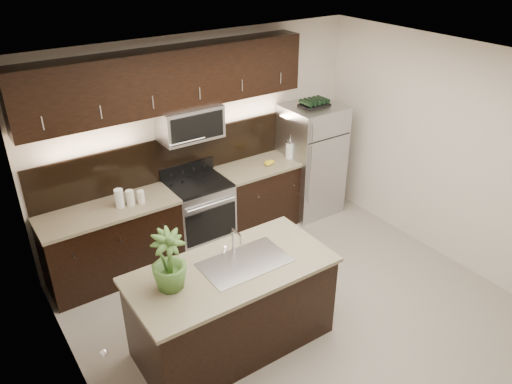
# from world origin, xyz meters

# --- Properties ---
(ground) EXTENTS (4.50, 4.50, 0.00)m
(ground) POSITION_xyz_m (0.00, 0.00, 0.00)
(ground) COLOR gray
(ground) RESTS_ON ground
(room_walls) EXTENTS (4.52, 4.02, 2.71)m
(room_walls) POSITION_xyz_m (-0.11, -0.04, 1.70)
(room_walls) COLOR beige
(room_walls) RESTS_ON ground
(counter_run) EXTENTS (3.51, 0.65, 0.94)m
(counter_run) POSITION_xyz_m (-0.46, 1.69, 0.47)
(counter_run) COLOR black
(counter_run) RESTS_ON ground
(upper_fixtures) EXTENTS (3.49, 0.40, 1.66)m
(upper_fixtures) POSITION_xyz_m (-0.43, 1.84, 2.14)
(upper_fixtures) COLOR black
(upper_fixtures) RESTS_ON counter_run
(island) EXTENTS (1.96, 0.96, 0.94)m
(island) POSITION_xyz_m (-0.83, -0.06, 0.47)
(island) COLOR black
(island) RESTS_ON ground
(sink_faucet) EXTENTS (0.84, 0.50, 0.28)m
(sink_faucet) POSITION_xyz_m (-0.68, -0.05, 0.96)
(sink_faucet) COLOR silver
(sink_faucet) RESTS_ON island
(refrigerator) EXTENTS (0.78, 0.70, 1.62)m
(refrigerator) POSITION_xyz_m (1.56, 1.63, 0.81)
(refrigerator) COLOR #B2B2B7
(refrigerator) RESTS_ON ground
(wine_rack) EXTENTS (0.40, 0.25, 0.10)m
(wine_rack) POSITION_xyz_m (1.56, 1.63, 1.66)
(wine_rack) COLOR black
(wine_rack) RESTS_ON refrigerator
(plant) EXTENTS (0.37, 0.37, 0.57)m
(plant) POSITION_xyz_m (-1.43, 0.00, 1.23)
(plant) COLOR #3D6327
(plant) RESTS_ON island
(canisters) EXTENTS (0.33, 0.14, 0.22)m
(canisters) POSITION_xyz_m (-1.19, 1.62, 1.04)
(canisters) COLOR silver
(canisters) RESTS_ON counter_run
(french_press) EXTENTS (0.12, 0.12, 0.34)m
(french_press) POSITION_xyz_m (1.17, 1.64, 1.07)
(french_press) COLOR silver
(french_press) RESTS_ON counter_run
(bananas) EXTENTS (0.21, 0.18, 0.05)m
(bananas) POSITION_xyz_m (0.76, 1.61, 0.97)
(bananas) COLOR gold
(bananas) RESTS_ON counter_run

